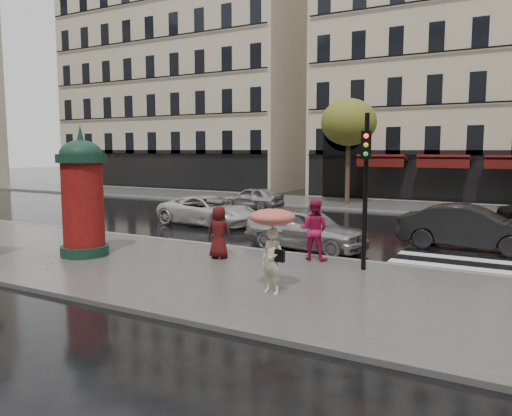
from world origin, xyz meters
The scene contains 18 objects.
ground centered at (0.00, 0.00, 0.00)m, with size 160.00×160.00×0.00m, color black.
near_sidewalk centered at (0.00, -0.50, 0.06)m, with size 90.00×7.00×0.12m, color #474744.
far_sidewalk centered at (0.00, 19.00, 0.06)m, with size 90.00×6.00×0.12m, color #474744.
near_kerb centered at (0.00, 3.00, 0.07)m, with size 90.00×0.25×0.14m, color slate.
far_kerb centered at (0.00, 16.00, 0.07)m, with size 90.00×0.25×0.14m, color slate.
zebra_crossing centered at (6.00, 9.60, 0.01)m, with size 3.60×11.75×0.01m, color silver.
bldg_far_corner centered at (6.00, 30.00, 11.31)m, with size 26.00×14.00×22.90m.
bldg_far_left centered at (-22.00, 30.00, 11.31)m, with size 24.00×14.00×22.90m.
tree_far_left centered at (-2.00, 18.00, 5.17)m, with size 3.40×3.40×6.64m.
woman_umbrella centered at (2.80, -1.48, 1.50)m, with size 1.09×1.09×2.10m.
woman_red centered at (2.25, 2.40, 1.07)m, with size 0.92×0.72×1.89m, color #A81444.
man_burgundy centered at (-0.44, 1.14, 0.95)m, with size 0.81×0.53×1.66m, color #450D0F.
morris_column centered at (-4.49, -0.62, 2.13)m, with size 1.56×1.56×4.19m.
traffic_light centered at (4.02, 1.80, 2.80)m, with size 0.32×0.43×4.42m.
car_silver centered at (1.19, 4.23, 0.76)m, with size 1.79×4.46×1.52m, color #A3A4A8.
car_darkgrey centered at (6.24, 7.05, 0.79)m, with size 1.67×4.79×1.58m, color black.
car_white centered at (-5.11, 7.30, 0.69)m, with size 2.29×4.97×1.38m, color silver.
car_far_silver centered at (-6.58, 14.08, 0.66)m, with size 1.55×3.85×1.31m, color #A9A8AD.
Camera 1 is at (8.11, -11.80, 3.53)m, focal length 35.00 mm.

